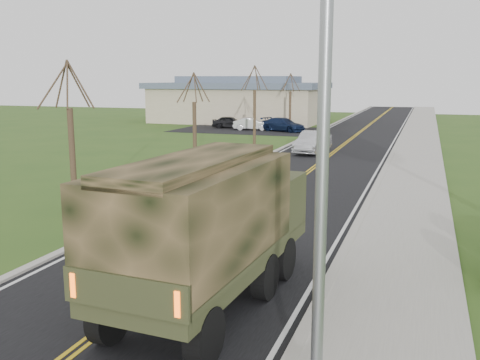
% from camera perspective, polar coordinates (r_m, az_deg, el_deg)
% --- Properties ---
extents(road, '(8.00, 120.00, 0.01)m').
position_cam_1_polar(road, '(48.51, 11.65, 4.22)').
color(road, black).
rests_on(road, ground).
extents(curb_right, '(0.30, 120.00, 0.12)m').
position_cam_1_polar(curb_right, '(48.14, 16.56, 4.01)').
color(curb_right, '#9E998E').
rests_on(curb_right, ground).
extents(sidewalk_right, '(3.20, 120.00, 0.10)m').
position_cam_1_polar(sidewalk_right, '(48.10, 18.65, 3.87)').
color(sidewalk_right, '#9E998E').
rests_on(sidewalk_right, ground).
extents(curb_left, '(0.30, 120.00, 0.10)m').
position_cam_1_polar(curb_left, '(49.22, 6.85, 4.50)').
color(curb_left, '#9E998E').
rests_on(curb_left, ground).
extents(street_light, '(1.65, 0.22, 8.00)m').
position_cam_1_polar(street_light, '(7.50, 8.08, 3.68)').
color(street_light, gray).
rests_on(street_light, ground).
extents(bare_tree_a, '(1.93, 2.26, 6.08)m').
position_cam_1_polar(bare_tree_a, '(22.41, -17.49, 3.30)').
color(bare_tree_a, '#38281C').
rests_on(bare_tree_a, ground).
extents(bare_tree_b, '(1.83, 2.14, 5.73)m').
position_cam_1_polar(bare_tree_b, '(32.78, -4.87, 5.70)').
color(bare_tree_b, '#38281C').
rests_on(bare_tree_b, ground).
extents(bare_tree_c, '(2.04, 2.39, 6.42)m').
position_cam_1_polar(bare_tree_c, '(43.95, 1.56, 7.40)').
color(bare_tree_c, '#38281C').
rests_on(bare_tree_c, ground).
extents(bare_tree_d, '(1.88, 2.20, 5.91)m').
position_cam_1_polar(bare_tree_d, '(55.50, 5.36, 7.82)').
color(bare_tree_d, '#38281C').
rests_on(bare_tree_d, ground).
extents(commercial_building, '(25.50, 21.50, 5.65)m').
position_cam_1_polar(commercial_building, '(67.62, -0.04, 8.50)').
color(commercial_building, tan).
rests_on(commercial_building, ground).
extents(military_truck, '(2.98, 7.49, 3.67)m').
position_cam_1_polar(military_truck, '(12.50, -3.32, -4.29)').
color(military_truck, black).
rests_on(military_truck, ground).
extents(suv_champagne, '(3.22, 5.88, 1.56)m').
position_cam_1_polar(suv_champagne, '(26.91, -1.34, 0.99)').
color(suv_champagne, '#998856').
rests_on(suv_champagne, ground).
extents(sedan_silver, '(2.04, 4.91, 1.58)m').
position_cam_1_polar(sedan_silver, '(39.36, 7.76, 4.02)').
color(sedan_silver, '#B9BABF').
rests_on(sedan_silver, ground).
extents(lot_car_dark, '(4.02, 2.00, 1.32)m').
position_cam_1_polar(lot_car_dark, '(58.85, -1.07, 6.19)').
color(lot_car_dark, black).
rests_on(lot_car_dark, ground).
extents(lot_car_silver, '(4.12, 2.28, 1.29)m').
position_cam_1_polar(lot_car_silver, '(56.63, 1.25, 5.99)').
color(lot_car_silver, silver).
rests_on(lot_car_silver, ground).
extents(lot_car_navy, '(5.19, 3.53, 1.40)m').
position_cam_1_polar(lot_car_navy, '(55.37, 4.66, 5.91)').
color(lot_car_navy, '#101C3C').
rests_on(lot_car_navy, ground).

